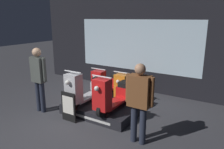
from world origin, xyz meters
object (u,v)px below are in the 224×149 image
at_px(scooter_backrow_1, 129,87).
at_px(person_left_browsing, 39,76).
at_px(scooter_display_left, 86,89).
at_px(price_sign_board, 69,107).
at_px(scooter_backrow_0, 107,83).
at_px(scooter_display_right, 113,95).
at_px(person_right_browsing, 139,98).

relative_size(scooter_backrow_1, person_left_browsing, 0.89).
bearing_deg(person_left_browsing, scooter_display_left, 32.52).
bearing_deg(price_sign_board, scooter_backrow_1, 75.18).
bearing_deg(scooter_display_left, price_sign_board, -89.34).
height_order(scooter_display_left, scooter_backrow_1, scooter_display_left).
xyz_separation_m(scooter_display_left, person_left_browsing, (-1.04, -0.66, 0.38)).
distance_m(scooter_display_left, scooter_backrow_0, 1.44).
distance_m(scooter_display_left, price_sign_board, 0.75).
bearing_deg(scooter_display_left, scooter_backrow_1, 68.02).
distance_m(scooter_backrow_0, price_sign_board, 2.11).
relative_size(scooter_display_right, scooter_backrow_1, 1.00).
distance_m(person_left_browsing, price_sign_board, 1.22).
xyz_separation_m(scooter_backrow_0, person_left_browsing, (-0.79, -2.05, 0.62)).
bearing_deg(person_left_browsing, price_sign_board, -2.39).
bearing_deg(scooter_display_left, scooter_display_right, 0.00).
bearing_deg(scooter_backrow_1, scooter_backrow_0, 180.00).
height_order(scooter_backrow_1, person_left_browsing, person_left_browsing).
xyz_separation_m(person_left_browsing, person_right_browsing, (2.88, 0.00, -0.03)).
height_order(scooter_display_left, scooter_backrow_0, scooter_display_left).
relative_size(scooter_backrow_0, person_right_browsing, 0.93).
relative_size(scooter_display_right, scooter_backrow_0, 1.00).
distance_m(scooter_backrow_1, person_right_browsing, 2.49).
height_order(scooter_display_left, person_left_browsing, person_left_browsing).
relative_size(scooter_backrow_0, scooter_backrow_1, 1.00).
height_order(scooter_display_right, person_right_browsing, person_right_browsing).
relative_size(person_right_browsing, price_sign_board, 2.22).
height_order(scooter_display_left, scooter_display_right, same).
bearing_deg(scooter_backrow_1, price_sign_board, -104.82).
xyz_separation_m(scooter_display_right, person_left_browsing, (-1.88, -0.66, 0.38)).
bearing_deg(scooter_display_right, price_sign_board, -140.00).
relative_size(person_left_browsing, person_right_browsing, 1.05).
relative_size(scooter_display_right, person_left_browsing, 0.89).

